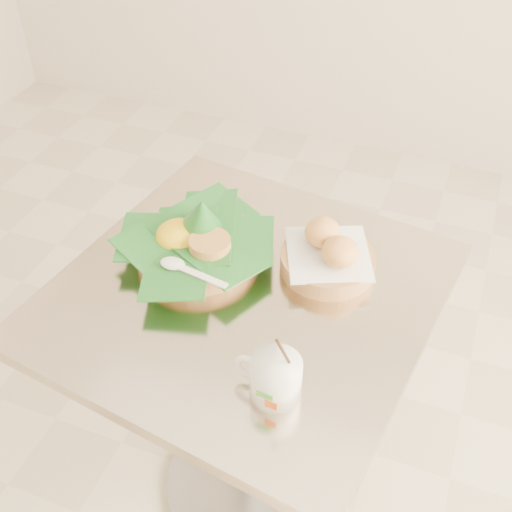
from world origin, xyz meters
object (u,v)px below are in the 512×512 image
(rice_basket, at_px, (196,239))
(bread_basket, at_px, (329,256))
(cafe_table, at_px, (246,362))
(coffee_mug, at_px, (274,377))

(rice_basket, bearing_deg, bread_basket, 12.10)
(cafe_table, xyz_separation_m, bread_basket, (0.13, 0.12, 0.26))
(cafe_table, bearing_deg, coffee_mug, -57.05)
(bread_basket, relative_size, coffee_mug, 1.42)
(bread_basket, xyz_separation_m, coffee_mug, (0.00, -0.32, 0.00))
(bread_basket, bearing_deg, coffee_mug, -89.72)
(cafe_table, distance_m, coffee_mug, 0.36)
(cafe_table, bearing_deg, bread_basket, 41.11)
(bread_basket, bearing_deg, cafe_table, -138.89)
(rice_basket, relative_size, coffee_mug, 2.10)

